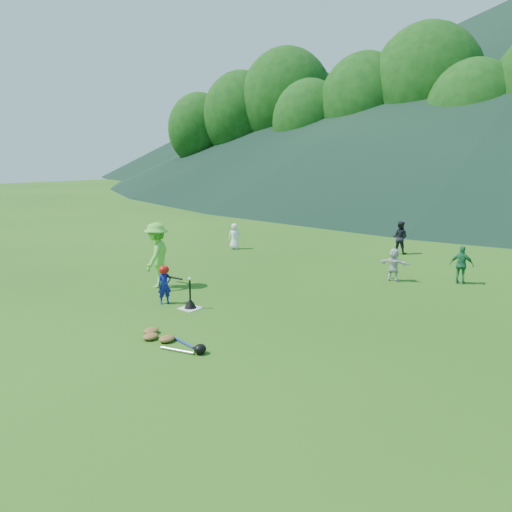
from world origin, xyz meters
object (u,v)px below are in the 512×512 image
(fielder_c, at_px, (462,265))
(equipment_pile, at_px, (166,339))
(batting_tee, at_px, (190,303))
(home_plate, at_px, (190,308))
(fielder_d, at_px, (394,265))
(adult_coach, at_px, (157,255))
(fielder_b, at_px, (400,238))
(batter_child, at_px, (165,285))
(fielder_a, at_px, (235,236))

(fielder_c, xyz_separation_m, equipment_pile, (-3.04, -8.38, -0.48))
(batting_tee, height_order, equipment_pile, batting_tee)
(home_plate, relative_size, fielder_d, 0.46)
(adult_coach, xyz_separation_m, fielder_b, (3.24, 8.88, -0.30))
(batter_child, xyz_separation_m, fielder_d, (3.43, 5.73, 0.02))
(fielder_a, relative_size, fielder_d, 1.04)
(adult_coach, relative_size, fielder_b, 1.48)
(fielder_d, bearing_deg, equipment_pile, 72.63)
(batting_tee, bearing_deg, batter_child, -172.64)
(equipment_pile, bearing_deg, batter_child, 139.73)
(adult_coach, distance_m, batting_tee, 2.47)
(home_plate, bearing_deg, batting_tee, 0.00)
(fielder_b, relative_size, equipment_pile, 0.68)
(batting_tee, xyz_separation_m, equipment_pile, (1.23, -1.82, -0.06))
(fielder_a, relative_size, fielder_c, 0.92)
(batting_tee, bearing_deg, fielder_a, 123.74)
(adult_coach, bearing_deg, fielder_b, 129.66)
(home_plate, bearing_deg, fielder_d, 64.89)
(fielder_a, distance_m, fielder_c, 8.64)
(batter_child, height_order, adult_coach, adult_coach)
(fielder_d, distance_m, batting_tee, 6.23)
(adult_coach, distance_m, fielder_a, 6.12)
(fielder_d, bearing_deg, home_plate, 58.21)
(adult_coach, xyz_separation_m, fielder_c, (6.46, 5.72, -0.36))
(batter_child, relative_size, fielder_b, 0.77)
(fielder_c, bearing_deg, batter_child, 43.48)
(home_plate, height_order, fielder_d, fielder_d)
(home_plate, height_order, fielder_a, fielder_a)
(home_plate, relative_size, fielder_c, 0.41)
(fielder_d, bearing_deg, fielder_a, -14.10)
(batter_child, xyz_separation_m, fielder_b, (1.85, 9.82, 0.14))
(fielder_a, relative_size, batting_tee, 1.49)
(equipment_pile, bearing_deg, fielder_d, 79.30)
(batter_child, bearing_deg, fielder_d, -6.43)
(adult_coach, relative_size, fielder_c, 1.65)
(fielder_d, xyz_separation_m, equipment_pile, (-1.41, -7.45, -0.42))
(batter_child, height_order, fielder_b, fielder_b)
(fielder_b, xyz_separation_m, fielder_d, (1.59, -4.09, -0.12))
(fielder_b, height_order, batting_tee, fielder_b)
(batting_tee, bearing_deg, adult_coach, 159.04)
(adult_coach, xyz_separation_m, fielder_d, (4.83, 4.79, -0.42))
(fielder_c, xyz_separation_m, batting_tee, (-4.27, -6.56, -0.42))
(adult_coach, xyz_separation_m, batting_tee, (2.19, -0.84, -0.78))
(fielder_a, distance_m, batting_tee, 7.88)
(fielder_b, bearing_deg, batting_tee, 78.01)
(fielder_a, bearing_deg, equipment_pile, 96.23)
(adult_coach, height_order, equipment_pile, adult_coach)
(fielder_c, height_order, equipment_pile, fielder_c)
(fielder_b, bearing_deg, home_plate, 78.01)
(adult_coach, distance_m, fielder_b, 9.46)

